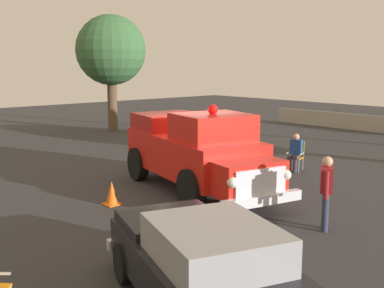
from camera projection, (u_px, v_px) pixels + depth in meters
name	position (u px, v px, depth m)	size (l,w,h in m)	color
ground_plane	(201.00, 185.00, 14.49)	(60.00, 60.00, 0.00)	#333335
vintage_fire_truck	(196.00, 150.00, 13.68)	(6.28, 3.49, 2.59)	black
classic_hot_rod	(204.00, 264.00, 6.94)	(4.72, 3.15, 1.46)	black
lawn_chair_near_truck	(296.00, 153.00, 16.38)	(0.63, 0.62, 1.02)	#B7BABF
spectator_seated	(295.00, 151.00, 16.25)	(0.52, 0.62, 1.29)	#383842
spectator_standing	(326.00, 188.00, 10.36)	(0.44, 0.59, 1.68)	#2D334C
oak_tree_right	(111.00, 51.00, 25.48)	(3.79, 3.79, 6.29)	brown
traffic_cone	(112.00, 193.00, 12.37)	(0.40, 0.40, 0.64)	orange
background_fence	(344.00, 121.00, 26.91)	(9.29, 0.12, 0.90)	#A8A393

